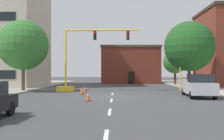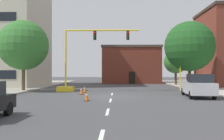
{
  "view_description": "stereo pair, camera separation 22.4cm",
  "coord_description": "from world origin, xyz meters",
  "px_view_note": "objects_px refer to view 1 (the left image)",
  "views": [
    {
      "loc": [
        0.33,
        -22.45,
        2.2
      ],
      "look_at": [
        -0.1,
        6.61,
        2.38
      ],
      "focal_mm": 40.96,
      "sensor_mm": 36.0,
      "label": 1
    },
    {
      "loc": [
        0.56,
        -22.45,
        2.2
      ],
      "look_at": [
        -0.1,
        6.61,
        2.38
      ],
      "focal_mm": 40.96,
      "sensor_mm": 36.0,
      "label": 2
    }
  ],
  "objects_px": {
    "tree_right_far": "(175,62)",
    "pickup_truck_silver": "(198,86)",
    "tree_right_mid": "(189,46)",
    "traffic_light_pole_right": "(180,60)",
    "traffic_cone_roadside_c": "(85,89)",
    "traffic_cone_roadside_a": "(82,91)",
    "tree_left_near": "(23,45)",
    "traffic_signal_gantry": "(76,71)",
    "traffic_cone_roadside_b": "(88,96)"
  },
  "relations": [
    {
      "from": "traffic_light_pole_right",
      "to": "traffic_cone_roadside_c",
      "type": "distance_m",
      "value": 11.6
    },
    {
      "from": "tree_right_mid",
      "to": "traffic_cone_roadside_a",
      "type": "xyz_separation_m",
      "value": [
        -12.08,
        -6.35,
        -4.88
      ]
    },
    {
      "from": "tree_right_far",
      "to": "traffic_cone_roadside_b",
      "type": "distance_m",
      "value": 25.24
    },
    {
      "from": "traffic_cone_roadside_c",
      "to": "traffic_cone_roadside_a",
      "type": "bearing_deg",
      "value": -90.24
    },
    {
      "from": "tree_right_mid",
      "to": "traffic_cone_roadside_b",
      "type": "relative_size",
      "value": 11.59
    },
    {
      "from": "traffic_signal_gantry",
      "to": "tree_left_near",
      "type": "relative_size",
      "value": 1.14
    },
    {
      "from": "tree_left_near",
      "to": "tree_right_far",
      "type": "relative_size",
      "value": 1.38
    },
    {
      "from": "traffic_cone_roadside_b",
      "to": "traffic_cone_roadside_a",
      "type": "bearing_deg",
      "value": 102.39
    },
    {
      "from": "tree_left_near",
      "to": "tree_right_mid",
      "type": "relative_size",
      "value": 0.96
    },
    {
      "from": "traffic_light_pole_right",
      "to": "pickup_truck_silver",
      "type": "relative_size",
      "value": 0.86
    },
    {
      "from": "tree_right_mid",
      "to": "traffic_light_pole_right",
      "type": "bearing_deg",
      "value": -144.62
    },
    {
      "from": "traffic_signal_gantry",
      "to": "traffic_cone_roadside_c",
      "type": "bearing_deg",
      "value": -48.4
    },
    {
      "from": "tree_left_near",
      "to": "traffic_cone_roadside_b",
      "type": "relative_size",
      "value": 11.11
    },
    {
      "from": "pickup_truck_silver",
      "to": "traffic_light_pole_right",
      "type": "bearing_deg",
      "value": 87.01
    },
    {
      "from": "pickup_truck_silver",
      "to": "traffic_cone_roadside_c",
      "type": "height_order",
      "value": "pickup_truck_silver"
    },
    {
      "from": "tree_right_far",
      "to": "pickup_truck_silver",
      "type": "height_order",
      "value": "tree_right_far"
    },
    {
      "from": "tree_left_near",
      "to": "traffic_cone_roadside_a",
      "type": "height_order",
      "value": "tree_left_near"
    },
    {
      "from": "tree_left_near",
      "to": "traffic_cone_roadside_b",
      "type": "height_order",
      "value": "tree_left_near"
    },
    {
      "from": "tree_right_far",
      "to": "pickup_truck_silver",
      "type": "xyz_separation_m",
      "value": [
        -2.42,
        -19.0,
        -2.81
      ]
    },
    {
      "from": "traffic_light_pole_right",
      "to": "traffic_cone_roadside_c",
      "type": "height_order",
      "value": "traffic_light_pole_right"
    },
    {
      "from": "traffic_signal_gantry",
      "to": "tree_left_near",
      "type": "bearing_deg",
      "value": -178.36
    },
    {
      "from": "tree_right_mid",
      "to": "tree_right_far",
      "type": "bearing_deg",
      "value": 86.15
    },
    {
      "from": "traffic_light_pole_right",
      "to": "tree_right_far",
      "type": "distance_m",
      "value": 11.54
    },
    {
      "from": "traffic_light_pole_right",
      "to": "pickup_truck_silver",
      "type": "height_order",
      "value": "traffic_light_pole_right"
    },
    {
      "from": "tree_right_mid",
      "to": "traffic_cone_roadside_c",
      "type": "bearing_deg",
      "value": -161.97
    },
    {
      "from": "traffic_signal_gantry",
      "to": "traffic_light_pole_right",
      "type": "bearing_deg",
      "value": 8.21
    },
    {
      "from": "traffic_light_pole_right",
      "to": "tree_left_near",
      "type": "xyz_separation_m",
      "value": [
        -17.68,
        -1.88,
        1.58
      ]
    },
    {
      "from": "tree_right_mid",
      "to": "tree_right_far",
      "type": "xyz_separation_m",
      "value": [
        0.7,
        10.41,
        -1.44
      ]
    },
    {
      "from": "traffic_signal_gantry",
      "to": "pickup_truck_silver",
      "type": "xyz_separation_m",
      "value": [
        11.48,
        -5.93,
        -1.26
      ]
    },
    {
      "from": "traffic_signal_gantry",
      "to": "traffic_light_pole_right",
      "type": "xyz_separation_m",
      "value": [
        11.88,
        1.71,
        1.29
      ]
    },
    {
      "from": "tree_right_mid",
      "to": "traffic_cone_roadside_b",
      "type": "height_order",
      "value": "tree_right_mid"
    },
    {
      "from": "traffic_cone_roadside_c",
      "to": "traffic_cone_roadside_b",
      "type": "bearing_deg",
      "value": -81.45
    },
    {
      "from": "traffic_signal_gantry",
      "to": "tree_right_mid",
      "type": "distance_m",
      "value": 13.79
    },
    {
      "from": "traffic_light_pole_right",
      "to": "tree_right_mid",
      "type": "distance_m",
      "value": 2.34
    },
    {
      "from": "traffic_signal_gantry",
      "to": "tree_left_near",
      "type": "height_order",
      "value": "tree_left_near"
    },
    {
      "from": "tree_right_mid",
      "to": "tree_left_near",
      "type": "bearing_deg",
      "value": -171.56
    },
    {
      "from": "traffic_light_pole_right",
      "to": "tree_right_far",
      "type": "height_order",
      "value": "tree_right_far"
    },
    {
      "from": "tree_left_near",
      "to": "tree_right_far",
      "type": "distance_m",
      "value": 23.77
    },
    {
      "from": "traffic_cone_roadside_a",
      "to": "traffic_light_pole_right",
      "type": "bearing_deg",
      "value": 26.68
    },
    {
      "from": "tree_right_mid",
      "to": "traffic_cone_roadside_c",
      "type": "distance_m",
      "value": 13.6
    },
    {
      "from": "traffic_signal_gantry",
      "to": "traffic_cone_roadside_c",
      "type": "height_order",
      "value": "traffic_signal_gantry"
    },
    {
      "from": "pickup_truck_silver",
      "to": "traffic_cone_roadside_b",
      "type": "relative_size",
      "value": 7.84
    },
    {
      "from": "tree_left_near",
      "to": "tree_right_mid",
      "type": "xyz_separation_m",
      "value": [
        19.0,
        2.82,
        0.11
      ]
    },
    {
      "from": "tree_left_near",
      "to": "pickup_truck_silver",
      "type": "distance_m",
      "value": 18.68
    },
    {
      "from": "tree_right_far",
      "to": "pickup_truck_silver",
      "type": "relative_size",
      "value": 1.02
    },
    {
      "from": "tree_right_mid",
      "to": "pickup_truck_silver",
      "type": "distance_m",
      "value": 9.73
    },
    {
      "from": "tree_right_far",
      "to": "traffic_cone_roadside_c",
      "type": "height_order",
      "value": "tree_right_far"
    },
    {
      "from": "pickup_truck_silver",
      "to": "traffic_signal_gantry",
      "type": "bearing_deg",
      "value": 152.68
    },
    {
      "from": "pickup_truck_silver",
      "to": "traffic_cone_roadside_c",
      "type": "xyz_separation_m",
      "value": [
        -10.35,
        4.65,
        -0.64
      ]
    },
    {
      "from": "traffic_cone_roadside_a",
      "to": "tree_right_mid",
      "type": "bearing_deg",
      "value": 27.71
    }
  ]
}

